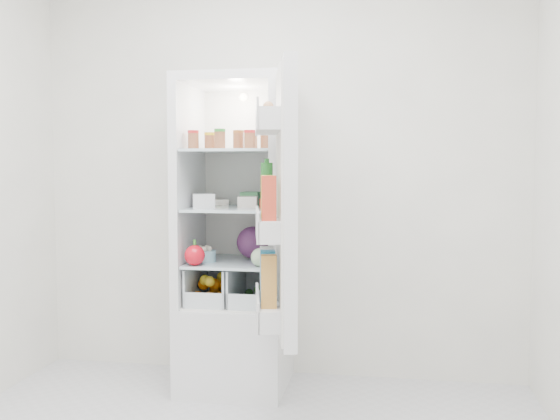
% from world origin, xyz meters
% --- Properties ---
extents(room_walls, '(3.02, 3.02, 2.61)m').
position_xyz_m(room_walls, '(0.00, 0.00, 1.59)').
color(room_walls, white).
rests_on(room_walls, ground).
extents(refrigerator, '(0.60, 0.60, 1.80)m').
position_xyz_m(refrigerator, '(-0.20, 1.25, 0.67)').
color(refrigerator, white).
rests_on(refrigerator, ground).
extents(shelf_low, '(0.49, 0.53, 0.01)m').
position_xyz_m(shelf_low, '(-0.20, 1.19, 0.74)').
color(shelf_low, silver).
rests_on(shelf_low, refrigerator).
extents(shelf_mid, '(0.49, 0.53, 0.02)m').
position_xyz_m(shelf_mid, '(-0.20, 1.19, 1.05)').
color(shelf_mid, silver).
rests_on(shelf_mid, refrigerator).
extents(shelf_top, '(0.49, 0.53, 0.02)m').
position_xyz_m(shelf_top, '(-0.20, 1.19, 1.38)').
color(shelf_top, silver).
rests_on(shelf_top, refrigerator).
extents(crisper_left, '(0.23, 0.46, 0.22)m').
position_xyz_m(crisper_left, '(-0.32, 1.19, 0.61)').
color(crisper_left, silver).
rests_on(crisper_left, refrigerator).
extents(crisper_right, '(0.23, 0.46, 0.22)m').
position_xyz_m(crisper_right, '(-0.08, 1.19, 0.61)').
color(crisper_right, silver).
rests_on(crisper_right, refrigerator).
extents(condiment_jars, '(0.46, 0.34, 0.08)m').
position_xyz_m(condiment_jars, '(-0.21, 1.13, 1.43)').
color(condiment_jars, '#B21919').
rests_on(condiment_jars, shelf_top).
extents(squeeze_bottle, '(0.07, 0.07, 0.18)m').
position_xyz_m(squeeze_bottle, '(-0.01, 1.33, 1.48)').
color(squeeze_bottle, silver).
rests_on(squeeze_bottle, shelf_top).
extents(tub_white, '(0.16, 0.16, 0.08)m').
position_xyz_m(tub_white, '(-0.37, 1.13, 1.10)').
color(tub_white, silver).
rests_on(tub_white, shelf_mid).
extents(tub_cream, '(0.12, 0.12, 0.06)m').
position_xyz_m(tub_cream, '(-0.12, 1.19, 1.09)').
color(tub_cream, silver).
rests_on(tub_cream, shelf_mid).
extents(tin_red, '(0.08, 0.08, 0.05)m').
position_xyz_m(tin_red, '(-0.01, 1.15, 1.08)').
color(tin_red, red).
rests_on(tin_red, shelf_mid).
extents(foil_tray, '(0.17, 0.15, 0.04)m').
position_xyz_m(foil_tray, '(-0.36, 1.37, 1.08)').
color(foil_tray, silver).
rests_on(foil_tray, shelf_mid).
extents(tub_green, '(0.11, 0.15, 0.08)m').
position_xyz_m(tub_green, '(-0.13, 1.31, 1.10)').
color(tub_green, '#419155').
rests_on(tub_green, shelf_mid).
extents(red_cabbage, '(0.19, 0.19, 0.19)m').
position_xyz_m(red_cabbage, '(-0.12, 1.30, 0.84)').
color(red_cabbage, '#5B1F58').
rests_on(red_cabbage, shelf_low).
extents(bell_pepper, '(0.11, 0.11, 0.11)m').
position_xyz_m(bell_pepper, '(-0.37, 0.98, 0.80)').
color(bell_pepper, red).
rests_on(bell_pepper, shelf_low).
extents(mushroom_bowl, '(0.17, 0.17, 0.06)m').
position_xyz_m(mushroom_bowl, '(-0.36, 1.11, 0.78)').
color(mushroom_bowl, '#8BBDD0').
rests_on(mushroom_bowl, shelf_low).
extents(salad_bag, '(0.10, 0.10, 0.10)m').
position_xyz_m(salad_bag, '(-0.02, 1.01, 0.80)').
color(salad_bag, '#9AB98B').
rests_on(salad_bag, shelf_low).
extents(citrus_pile, '(0.20, 0.31, 0.16)m').
position_xyz_m(citrus_pile, '(-0.33, 1.15, 0.59)').
color(citrus_pile, orange).
rests_on(citrus_pile, refrigerator).
extents(veg_pile, '(0.16, 0.30, 0.10)m').
position_xyz_m(veg_pile, '(-0.07, 1.18, 0.56)').
color(veg_pile, '#1F531B').
rests_on(veg_pile, refrigerator).
extents(fridge_door, '(0.29, 0.60, 1.30)m').
position_xyz_m(fridge_door, '(0.17, 0.62, 1.09)').
color(fridge_door, white).
rests_on(fridge_door, refrigerator).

